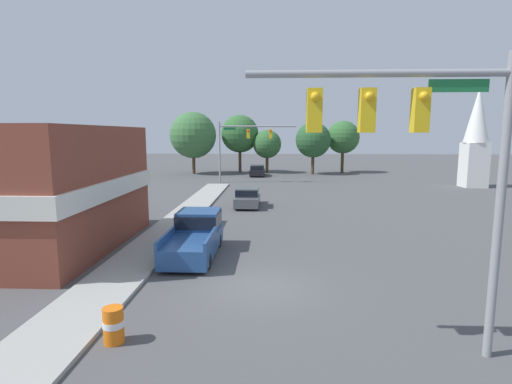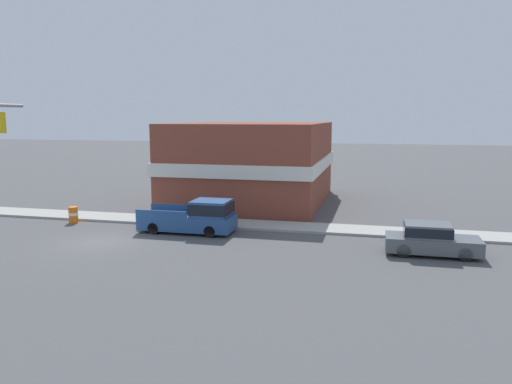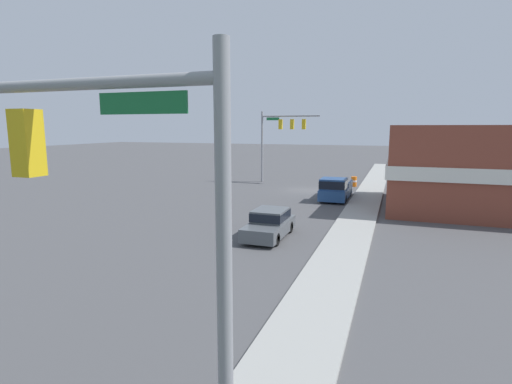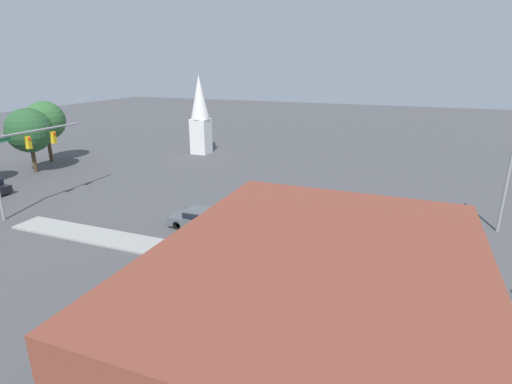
{
  "view_description": "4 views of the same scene",
  "coord_description": "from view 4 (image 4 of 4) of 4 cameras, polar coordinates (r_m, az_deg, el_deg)",
  "views": [
    {
      "loc": [
        0.46,
        -14.3,
        5.71
      ],
      "look_at": [
        -0.74,
        13.18,
        1.68
      ],
      "focal_mm": 28.0,
      "sensor_mm": 36.0,
      "label": 1
    },
    {
      "loc": [
        22.97,
        14.11,
        6.59
      ],
      "look_at": [
        0.38,
        8.58,
        3.04
      ],
      "focal_mm": 35.0,
      "sensor_mm": 36.0,
      "label": 2
    },
    {
      "loc": [
        -7.97,
        36.92,
        5.94
      ],
      "look_at": [
        0.86,
        12.11,
        1.67
      ],
      "focal_mm": 28.0,
      "sensor_mm": 36.0,
      "label": 3
    },
    {
      "loc": [
        -26.21,
        2.38,
        12.04
      ],
      "look_at": [
        0.29,
        12.77,
        2.8
      ],
      "focal_mm": 28.0,
      "sensor_mm": 36.0,
      "label": 4
    }
  ],
  "objects": [
    {
      "name": "sidewalk_curb",
      "position": [
        23.87,
        24.77,
        -13.97
      ],
      "size": [
        2.4,
        60.0,
        0.14
      ],
      "color": "#9E9E99",
      "rests_on": "ground"
    },
    {
      "name": "ground_plane",
      "position": [
        28.95,
        24.3,
        -8.32
      ],
      "size": [
        200.0,
        200.0,
        0.0
      ],
      "primitive_type": "plane",
      "color": "#4C4C4F"
    },
    {
      "name": "backdrop_tree_right_mid",
      "position": [
        51.88,
        -29.69,
        7.65
      ],
      "size": [
        4.94,
        4.94,
        7.31
      ],
      "color": "#4C3823",
      "rests_on": "ground"
    },
    {
      "name": "far_signal_assembly",
      "position": [
        38.39,
        -30.24,
        5.25
      ],
      "size": [
        9.01,
        0.49,
        7.06
      ],
      "color": "gray",
      "rests_on": "ground"
    },
    {
      "name": "church_steeple",
      "position": [
        55.65,
        -8.0,
        11.11
      ],
      "size": [
        2.52,
        2.52,
        10.61
      ],
      "color": "white",
      "rests_on": "ground"
    },
    {
      "name": "corner_brick_building",
      "position": [
        15.2,
        8.53,
        -18.56
      ],
      "size": [
        13.91,
        10.99,
        6.08
      ],
      "color": "brown",
      "rests_on": "ground"
    },
    {
      "name": "pickup_truck_parked",
      "position": [
        25.57,
        15.37,
        -8.45
      ],
      "size": [
        2.1,
        5.39,
        1.91
      ],
      "color": "black",
      "rests_on": "ground"
    },
    {
      "name": "backdrop_tree_right_far",
      "position": [
        56.73,
        -27.89,
        8.98
      ],
      "size": [
        4.76,
        4.76,
        7.58
      ],
      "color": "#4C3823",
      "rests_on": "ground"
    },
    {
      "name": "car_lead",
      "position": [
        30.65,
        -8.15,
        -3.76
      ],
      "size": [
        1.85,
        4.37,
        1.52
      ],
      "color": "black",
      "rests_on": "ground"
    }
  ]
}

